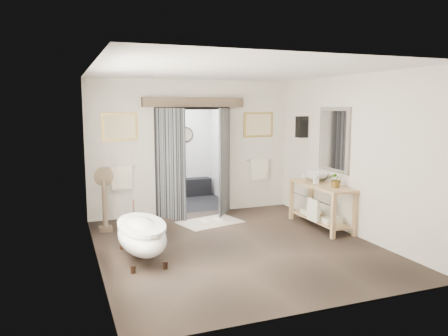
{
  "coord_description": "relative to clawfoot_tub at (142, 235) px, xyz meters",
  "views": [
    {
      "loc": [
        -2.72,
        -6.56,
        2.34
      ],
      "look_at": [
        0.0,
        0.6,
        1.25
      ],
      "focal_mm": 35.0,
      "sensor_mm": 36.0,
      "label": 1
    }
  ],
  "objects": [
    {
      "name": "soap_bottle_a",
      "position": [
        3.49,
        0.61,
        0.57
      ],
      "size": [
        0.09,
        0.1,
        0.19
      ],
      "primitive_type": "imported",
      "rotation": [
        0.0,
        0.0,
        -0.1
      ],
      "color": "gray",
      "rests_on": "vanity"
    },
    {
      "name": "vanity",
      "position": [
        3.55,
        0.53,
        0.13
      ],
      "size": [
        0.57,
        1.6,
        0.85
      ],
      "color": "tan",
      "rests_on": "ground_plane"
    },
    {
      "name": "slippers",
      "position": [
        1.66,
        1.53,
        -0.33
      ],
      "size": [
        0.41,
        0.3,
        0.05
      ],
      "color": "white",
      "rests_on": "rug"
    },
    {
      "name": "plant",
      "position": [
        3.62,
        0.14,
        0.63
      ],
      "size": [
        0.36,
        0.33,
        0.32
      ],
      "primitive_type": "imported",
      "rotation": [
        0.0,
        0.0,
        -0.38
      ],
      "color": "gray",
      "rests_on": "vanity"
    },
    {
      "name": "soap_bottle_b",
      "position": [
        3.55,
        1.13,
        0.56
      ],
      "size": [
        0.15,
        0.15,
        0.17
      ],
      "primitive_type": "imported",
      "rotation": [
        0.0,
        0.0,
        0.1
      ],
      "color": "gray",
      "rests_on": "vanity"
    },
    {
      "name": "basin",
      "position": [
        3.63,
        0.84,
        0.56
      ],
      "size": [
        0.6,
        0.6,
        0.17
      ],
      "primitive_type": "imported",
      "rotation": [
        0.0,
        0.0,
        0.23
      ],
      "color": "white",
      "rests_on": "vanity"
    },
    {
      "name": "clawfoot_tub",
      "position": [
        0.0,
        0.0,
        0.0
      ],
      "size": [
        0.71,
        1.58,
        0.77
      ],
      "color": "#3D281D",
      "rests_on": "ground_plane"
    },
    {
      "name": "room_shell",
      "position": [
        1.56,
        -0.07,
        1.48
      ],
      "size": [
        4.52,
        5.02,
        2.91
      ],
      "color": "beige",
      "rests_on": "ground_plane"
    },
    {
      "name": "rug",
      "position": [
        1.67,
        1.63,
        -0.37
      ],
      "size": [
        1.36,
        1.08,
        0.01
      ],
      "primitive_type": "cube",
      "rotation": [
        0.0,
        0.0,
        0.26
      ],
      "color": "beige",
      "rests_on": "ground_plane"
    },
    {
      "name": "back_wall_dressing",
      "position": [
        1.6,
        2.35,
        1.19
      ],
      "size": [
        3.82,
        0.74,
        2.52
      ],
      "color": "black",
      "rests_on": "ground_plane"
    },
    {
      "name": "pedestal_mirror",
      "position": [
        -0.37,
        1.75,
        0.15
      ],
      "size": [
        0.36,
        0.23,
        1.22
      ],
      "color": "brown",
      "rests_on": "ground_plane"
    },
    {
      "name": "ground_plane",
      "position": [
        1.6,
        0.04,
        -0.38
      ],
      "size": [
        5.0,
        5.0,
        0.0
      ],
      "primitive_type": "plane",
      "color": "#4E3C32"
    },
    {
      "name": "shower_room",
      "position": [
        1.6,
        4.03,
        0.53
      ],
      "size": [
        2.22,
        2.01,
        2.51
      ],
      "color": "black",
      "rests_on": "ground_plane"
    }
  ]
}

